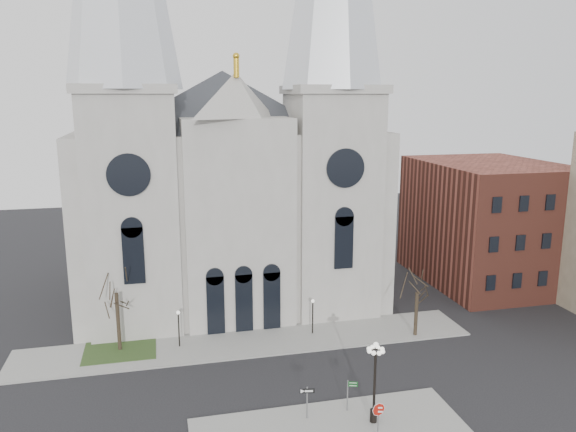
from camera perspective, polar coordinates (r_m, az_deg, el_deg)
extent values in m
plane|color=black|center=(41.44, -1.39, -19.06)|extent=(160.00, 160.00, 0.00)
cube|color=gray|center=(50.98, -4.01, -12.69)|extent=(40.00, 6.00, 0.14)
cube|color=#26421C|center=(51.50, -16.68, -12.91)|extent=(6.00, 5.00, 0.18)
cube|color=#9F9C94|center=(62.38, -6.37, 0.56)|extent=(30.00, 24.00, 18.00)
pyramid|color=#2D3035|center=(61.16, -6.71, 14.46)|extent=(33.00, 26.40, 6.00)
cube|color=#9F9C94|center=(53.28, -15.47, 0.39)|extent=(8.00, 8.00, 22.00)
cylinder|color=black|center=(48.63, -15.90, 4.05)|extent=(3.60, 0.30, 3.60)
cube|color=#9F9C94|center=(55.79, 4.40, 1.32)|extent=(8.00, 8.00, 22.00)
cylinder|color=black|center=(51.36, 5.84, 4.87)|extent=(3.60, 0.30, 3.60)
cube|color=#9F9C94|center=(52.53, -5.05, -0.78)|extent=(10.00, 5.00, 19.50)
pyramid|color=#9F9C94|center=(51.19, -5.30, 12.15)|extent=(11.00, 5.00, 4.00)
cube|color=brown|center=(69.34, 19.55, -0.58)|extent=(14.00, 18.00, 14.00)
cylinder|color=black|center=(50.50, -16.86, -10.30)|extent=(0.32, 0.32, 5.25)
cylinder|color=black|center=(52.71, 12.88, -9.72)|extent=(0.32, 0.32, 4.20)
cylinder|color=black|center=(50.29, -11.02, -11.30)|extent=(0.12, 0.12, 3.00)
sphere|color=white|center=(49.68, -11.10, -9.61)|extent=(0.32, 0.32, 0.32)
cylinder|color=black|center=(51.98, 2.52, -10.28)|extent=(0.12, 0.12, 3.00)
sphere|color=white|center=(51.39, 2.54, -8.63)|extent=(0.32, 0.32, 0.32)
cylinder|color=slate|center=(38.13, 9.15, -19.89)|extent=(0.09, 0.09, 2.41)
cylinder|color=#AA150B|center=(37.69, 9.19, -18.81)|extent=(0.82, 0.26, 0.84)
cylinder|color=white|center=(37.69, 9.19, -18.81)|extent=(0.87, 0.26, 0.90)
cube|color=white|center=(37.62, 9.20, -18.63)|extent=(0.45, 0.14, 0.10)
cube|color=white|center=(37.76, 9.18, -18.99)|extent=(0.51, 0.16, 0.10)
cylinder|color=black|center=(39.05, 8.78, -16.80)|extent=(0.18, 0.18, 5.04)
cylinder|color=black|center=(40.10, 8.68, -19.41)|extent=(0.48, 0.48, 0.88)
sphere|color=white|center=(37.69, 8.93, -12.79)|extent=(0.35, 0.35, 0.35)
cylinder|color=slate|center=(39.72, 1.95, -18.41)|extent=(0.10, 0.10, 2.29)
cube|color=black|center=(39.29, 1.96, -17.31)|extent=(0.99, 0.23, 0.33)
cylinder|color=slate|center=(40.71, 6.06, -17.67)|extent=(0.09, 0.09, 2.27)
cube|color=#0B5315|center=(40.24, 6.63, -16.46)|extent=(0.62, 0.23, 0.15)
cube|color=#0B5315|center=(40.34, 6.62, -16.72)|extent=(0.62, 0.23, 0.15)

